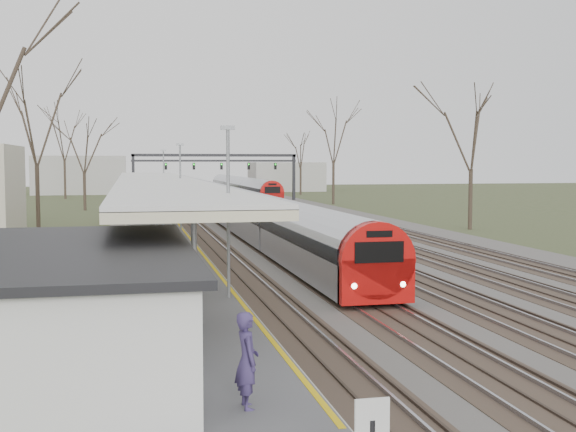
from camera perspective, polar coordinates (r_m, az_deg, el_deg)
track_bed at (r=62.95m, az=-2.54°, el=-0.24°), size 24.00×160.00×0.22m
platform at (r=44.57m, az=-10.49°, el=-1.60°), size 3.50×69.00×1.00m
canopy at (r=39.85m, az=-10.34°, el=2.65°), size 4.10×50.00×3.11m
station_building at (r=15.34m, az=-19.81°, el=-8.80°), size 6.00×9.00×3.20m
signal_gantry at (r=92.44m, az=-5.73°, el=4.19°), size 21.00×0.59×6.08m
tree_west_far at (r=55.29m, az=-19.31°, el=7.15°), size 5.50×5.50×11.33m
tree_east_far at (r=54.68m, az=14.31°, el=6.53°), size 5.00×5.00×10.30m
train_near at (r=67.85m, az=-5.63°, el=1.27°), size 2.62×90.21×3.05m
train_far at (r=99.46m, az=-3.74°, el=2.23°), size 2.62×45.21×3.05m
passenger at (r=11.89m, az=-3.26°, el=-11.34°), size 0.43×0.61×1.61m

